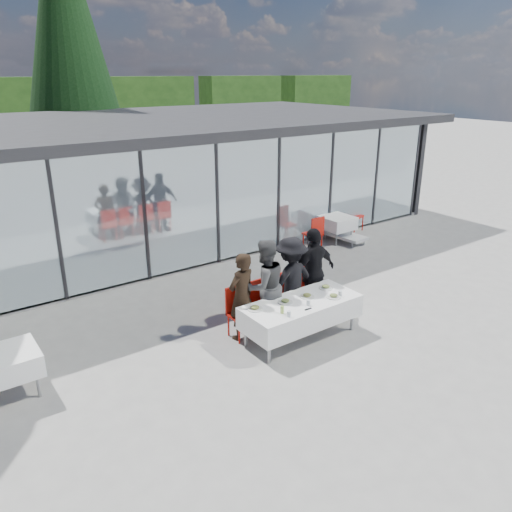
{
  "coord_description": "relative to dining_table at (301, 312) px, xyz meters",
  "views": [
    {
      "loc": [
        -5.26,
        -6.4,
        4.7
      ],
      "look_at": [
        0.2,
        1.2,
        1.23
      ],
      "focal_mm": 35.0,
      "sensor_mm": 36.0,
      "label": 1
    }
  ],
  "objects": [
    {
      "name": "ground",
      "position": [
        -0.24,
        0.17,
        -0.54
      ],
      "size": [
        90.0,
        90.0,
        0.0
      ],
      "primitive_type": "plane",
      "color": "#97968F",
      "rests_on": "ground"
    },
    {
      "name": "plate_extra",
      "position": [
        0.6,
        -0.22,
        0.24
      ],
      "size": [
        0.27,
        0.27,
        0.07
      ],
      "color": "silver",
      "rests_on": "dining_table"
    },
    {
      "name": "plate_d",
      "position": [
        0.77,
        0.17,
        0.24
      ],
      "size": [
        0.27,
        0.27,
        0.07
      ],
      "color": "silver",
      "rests_on": "dining_table"
    },
    {
      "name": "drinking_glasses",
      "position": [
        0.05,
        -0.26,
        0.26
      ],
      "size": [
        1.38,
        0.21,
        0.1
      ],
      "color": "silver",
      "rests_on": "dining_table"
    },
    {
      "name": "spare_table_left",
      "position": [
        -4.74,
        1.25,
        0.02
      ],
      "size": [
        0.86,
        0.86,
        0.74
      ],
      "color": "white",
      "rests_on": "ground"
    },
    {
      "name": "plate_b",
      "position": [
        -0.27,
        0.13,
        0.24
      ],
      "size": [
        0.27,
        0.27,
        0.07
      ],
      "color": "silver",
      "rests_on": "dining_table"
    },
    {
      "name": "plate_a",
      "position": [
        -0.88,
        0.23,
        0.24
      ],
      "size": [
        0.27,
        0.27,
        0.07
      ],
      "color": "silver",
      "rests_on": "dining_table"
    },
    {
      "name": "diner_d",
      "position": [
        0.88,
        0.66,
        0.37
      ],
      "size": [
        1.09,
        1.09,
        1.82
      ],
      "primitive_type": "imported",
      "rotation": [
        0.0,
        0.0,
        3.16
      ],
      "color": "black",
      "rests_on": "ground"
    },
    {
      "name": "diner_b",
      "position": [
        -0.35,
        0.66,
        0.37
      ],
      "size": [
        0.93,
        0.93,
        1.82
      ],
      "primitive_type": "imported",
      "rotation": [
        0.0,
        0.0,
        3.09
      ],
      "color": "#525252",
      "rests_on": "ground"
    },
    {
      "name": "diner_chair_c",
      "position": [
        0.28,
        0.75,
        -0.0
      ],
      "size": [
        0.44,
        0.44,
        0.97
      ],
      "color": "red",
      "rests_on": "ground"
    },
    {
      "name": "diner_chair_d",
      "position": [
        0.88,
        0.75,
        -0.0
      ],
      "size": [
        0.44,
        0.44,
        0.97
      ],
      "color": "red",
      "rests_on": "ground"
    },
    {
      "name": "diner_chair_b",
      "position": [
        -0.35,
        0.75,
        -0.0
      ],
      "size": [
        0.44,
        0.44,
        0.97
      ],
      "color": "red",
      "rests_on": "ground"
    },
    {
      "name": "diner_chair_a",
      "position": [
        -0.88,
        0.75,
        -0.0
      ],
      "size": [
        0.44,
        0.44,
        0.97
      ],
      "color": "red",
      "rests_on": "ground"
    },
    {
      "name": "conifer_tree",
      "position": [
        0.26,
        13.17,
        5.45
      ],
      "size": [
        4.0,
        4.0,
        10.5
      ],
      "color": "#382316",
      "rests_on": "ground"
    },
    {
      "name": "folded_eyeglasses",
      "position": [
        -0.12,
        -0.32,
        0.22
      ],
      "size": [
        0.14,
        0.03,
        0.01
      ],
      "primitive_type": "cube",
      "color": "black",
      "rests_on": "dining_table"
    },
    {
      "name": "juice_bottle",
      "position": [
        -0.59,
        -0.17,
        0.28
      ],
      "size": [
        0.06,
        0.06,
        0.13
      ],
      "primitive_type": "cylinder",
      "color": "#A2C351",
      "rests_on": "dining_table"
    },
    {
      "name": "pavilion",
      "position": [
        1.76,
        8.33,
        1.61
      ],
      "size": [
        14.8,
        8.8,
        3.44
      ],
      "color": "gray",
      "rests_on": "ground"
    },
    {
      "name": "spare_chair_a",
      "position": [
        5.78,
        4.28,
        -0.0
      ],
      "size": [
        0.55,
        0.55,
        0.97
      ],
      "color": "red",
      "rests_on": "ground"
    },
    {
      "name": "plate_c",
      "position": [
        0.21,
        0.08,
        0.24
      ],
      "size": [
        0.27,
        0.27,
        0.07
      ],
      "color": "silver",
      "rests_on": "dining_table"
    },
    {
      "name": "spare_table_right",
      "position": [
        4.59,
        3.74,
        0.02
      ],
      "size": [
        0.86,
        0.86,
        0.74
      ],
      "color": "white",
      "rests_on": "ground"
    },
    {
      "name": "dining_table",
      "position": [
        0.0,
        0.0,
        0.0
      ],
      "size": [
        2.26,
        0.96,
        0.75
      ],
      "color": "white",
      "rests_on": "ground"
    },
    {
      "name": "lounger",
      "position": [
        4.73,
        3.73,
        -0.28
      ],
      "size": [
        0.74,
        1.39,
        0.72
      ],
      "color": "silver",
      "rests_on": "ground"
    },
    {
      "name": "diner_c",
      "position": [
        0.28,
        0.66,
        0.34
      ],
      "size": [
        1.19,
        1.19,
        1.75
      ],
      "primitive_type": "imported",
      "rotation": [
        0.0,
        0.0,
        3.2
      ],
      "color": "black",
      "rests_on": "ground"
    },
    {
      "name": "spare_chair_b",
      "position": [
        3.5,
        3.5,
        -0.0
      ],
      "size": [
        0.46,
        0.46,
        0.97
      ],
      "color": "red",
      "rests_on": "ground"
    },
    {
      "name": "diner_a",
      "position": [
        -0.88,
        0.66,
        0.3
      ],
      "size": [
        0.72,
        0.72,
        1.68
      ],
      "primitive_type": "imported",
      "rotation": [
        0.0,
        0.0,
        3.34
      ],
      "color": "black",
      "rests_on": "ground"
    }
  ]
}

